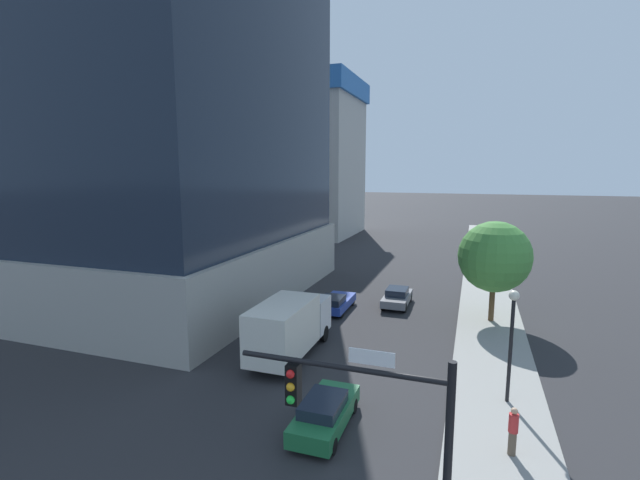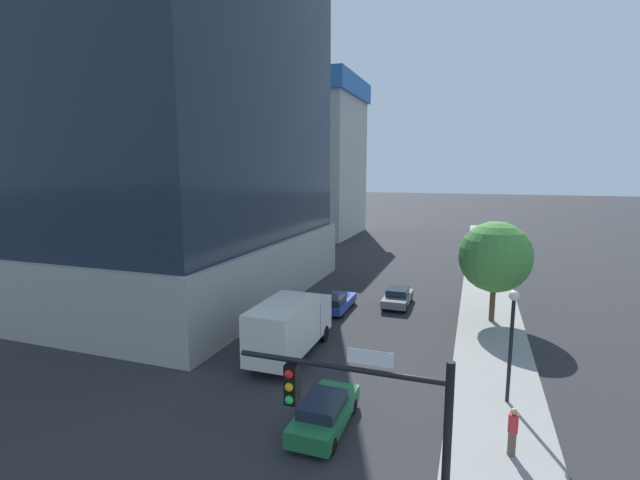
# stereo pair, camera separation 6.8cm
# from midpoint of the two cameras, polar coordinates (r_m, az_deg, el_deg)

# --- Properties ---
(sidewalk) EXTENTS (4.14, 120.00, 0.15)m
(sidewalk) POSITION_cam_midpoint_polar(r_m,az_deg,el_deg) (28.91, 21.20, -12.31)
(sidewalk) COLOR gray
(sidewalk) RESTS_ON ground
(construction_building) EXTENTS (15.73, 23.66, 33.43)m
(construction_building) POSITION_cam_midpoint_polar(r_m,az_deg,el_deg) (72.24, -1.32, 11.44)
(construction_building) COLOR #B2AFA8
(construction_building) RESTS_ON ground
(traffic_light_pole) EXTENTS (5.30, 0.48, 5.94)m
(traffic_light_pole) POSITION_cam_midpoint_polar(r_m,az_deg,el_deg) (11.59, 6.92, -22.38)
(traffic_light_pole) COLOR black
(traffic_light_pole) RESTS_ON sidewalk
(street_lamp) EXTENTS (0.44, 0.44, 5.04)m
(street_lamp) POSITION_cam_midpoint_polar(r_m,az_deg,el_deg) (21.24, 23.41, -10.33)
(street_lamp) COLOR black
(street_lamp) RESTS_ON sidewalk
(street_tree) EXTENTS (4.74, 4.74, 6.79)m
(street_tree) POSITION_cam_midpoint_polar(r_m,az_deg,el_deg) (31.82, 21.54, -2.02)
(street_tree) COLOR brown
(street_tree) RESTS_ON sidewalk
(car_green) EXTENTS (1.75, 4.36, 1.40)m
(car_green) POSITION_cam_midpoint_polar(r_m,az_deg,el_deg) (19.04, 0.69, -21.17)
(car_green) COLOR #1E6638
(car_green) RESTS_ON ground
(car_gray) EXTENTS (1.82, 4.22, 1.38)m
(car_gray) POSITION_cam_midpoint_polar(r_m,az_deg,el_deg) (34.74, 9.94, -7.18)
(car_gray) COLOR slate
(car_gray) RESTS_ON ground
(car_blue) EXTENTS (1.88, 4.41, 1.31)m
(car_blue) POSITION_cam_midpoint_polar(r_m,az_deg,el_deg) (33.01, 2.09, -7.98)
(car_blue) COLOR #233D9E
(car_blue) RESTS_ON ground
(box_truck) EXTENTS (2.42, 7.16, 3.29)m
(box_truck) POSITION_cam_midpoint_polar(r_m,az_deg,el_deg) (24.98, -3.84, -10.81)
(box_truck) COLOR silver
(box_truck) RESTS_ON ground
(pedestrian_red_shirt) EXTENTS (0.34, 0.34, 1.80)m
(pedestrian_red_shirt) POSITION_cam_midpoint_polar(r_m,az_deg,el_deg) (18.57, 23.51, -21.48)
(pedestrian_red_shirt) COLOR brown
(pedestrian_red_shirt) RESTS_ON sidewalk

